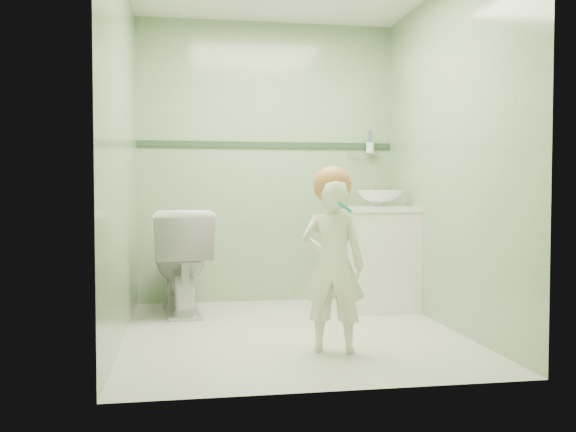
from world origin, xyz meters
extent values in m
plane|color=beige|center=(0.00, 0.00, 0.00)|extent=(2.50, 2.50, 0.00)
cube|color=#81AA78|center=(0.00, 1.25, 1.20)|extent=(2.20, 0.04, 2.40)
cube|color=#81AA78|center=(0.00, -1.25, 1.20)|extent=(2.20, 0.04, 2.40)
cube|color=#81AA78|center=(-1.10, 0.00, 1.20)|extent=(0.04, 2.50, 2.40)
cube|color=#81AA78|center=(1.10, 0.00, 1.20)|extent=(0.04, 2.50, 2.40)
cube|color=#28452C|center=(0.00, 1.24, 1.35)|extent=(2.20, 0.02, 0.05)
cube|color=white|center=(0.84, 0.70, 0.40)|extent=(0.52, 0.50, 0.80)
cube|color=white|center=(0.84, 0.70, 0.81)|extent=(0.54, 0.52, 0.04)
imported|color=white|center=(0.84, 0.70, 0.89)|extent=(0.37, 0.37, 0.13)
cylinder|color=silver|center=(0.84, 0.90, 0.95)|extent=(0.03, 0.03, 0.18)
cylinder|color=silver|center=(0.84, 0.85, 1.03)|extent=(0.02, 0.12, 0.02)
cylinder|color=silver|center=(0.84, 1.20, 1.28)|extent=(0.26, 0.02, 0.02)
cylinder|color=silver|center=(0.90, 1.18, 1.33)|extent=(0.07, 0.07, 0.09)
cylinder|color=#303CB4|center=(0.89, 1.17, 1.40)|extent=(0.01, 0.01, 0.17)
cylinder|color=#8352C1|center=(0.90, 1.17, 1.40)|extent=(0.01, 0.01, 0.17)
cylinder|color=#D8445E|center=(0.91, 1.19, 1.40)|extent=(0.01, 0.01, 0.17)
imported|color=white|center=(-0.74, 0.80, 0.41)|extent=(0.53, 0.84, 0.81)
imported|color=white|center=(0.16, -0.53, 0.51)|extent=(0.43, 0.36, 1.02)
sphere|color=#C4793F|center=(0.16, -0.51, 0.99)|extent=(0.23, 0.23, 0.23)
cylinder|color=#0E9D96|center=(0.19, -0.68, 0.86)|extent=(0.11, 0.11, 0.06)
cube|color=white|center=(0.15, -0.62, 0.90)|extent=(0.03, 0.03, 0.02)
camera|label=1|loc=(-0.71, -4.11, 0.95)|focal=38.99mm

